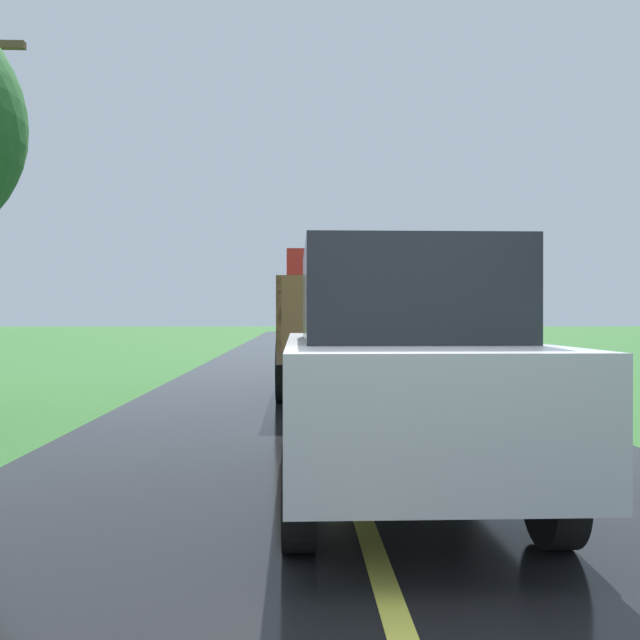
# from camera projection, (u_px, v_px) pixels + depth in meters

# --- Properties ---
(ground_plane) EXTENTS (200.00, 200.00, 0.00)m
(ground_plane) POSITION_uv_depth(u_px,v_px,m) (391.00, 621.00, 3.17)
(ground_plane) COLOR #336B2D
(road_surface) EXTENTS (6.40, 120.00, 0.08)m
(road_surface) POSITION_uv_depth(u_px,v_px,m) (391.00, 613.00, 3.17)
(road_surface) COLOR black
(road_surface) RESTS_ON ground
(centre_line) EXTENTS (0.14, 108.00, 0.01)m
(centre_line) POSITION_uv_depth(u_px,v_px,m) (391.00, 604.00, 3.17)
(centre_line) COLOR #E0D64C
(centre_line) RESTS_ON road_surface
(banana_truck_near) EXTENTS (2.38, 5.82, 2.80)m
(banana_truck_near) POSITION_uv_depth(u_px,v_px,m) (339.00, 317.00, 13.24)
(banana_truck_near) COLOR #2D2D30
(banana_truck_near) RESTS_ON road_surface
(following_car) EXTENTS (1.74, 4.10, 1.92)m
(following_car) POSITION_uv_depth(u_px,v_px,m) (396.00, 368.00, 5.15)
(following_car) COLOR #B7BABF
(following_car) RESTS_ON road_surface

